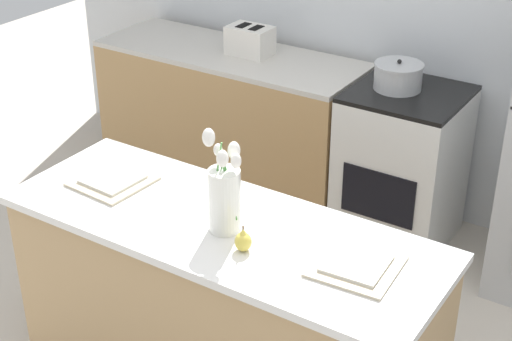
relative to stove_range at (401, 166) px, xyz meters
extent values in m
cube|color=tan|center=(-0.10, -1.60, -0.03)|extent=(1.76, 0.62, 0.85)
cube|color=silver|center=(-0.10, -1.60, 0.41)|extent=(1.80, 0.66, 0.03)
cube|color=tan|center=(-1.16, 0.00, -0.01)|extent=(1.68, 0.60, 0.87)
cube|color=beige|center=(-1.16, 0.00, 0.44)|extent=(1.68, 0.60, 0.03)
cube|color=silver|center=(0.00, 0.00, -0.01)|extent=(0.60, 0.60, 0.88)
cube|color=black|center=(0.00, 0.00, 0.44)|extent=(0.60, 0.60, 0.02)
cube|color=black|center=(0.00, -0.30, -0.04)|extent=(0.42, 0.01, 0.29)
cylinder|color=silver|center=(-0.06, -1.63, 0.56)|extent=(0.12, 0.12, 0.26)
cylinder|color=#569E4C|center=(-0.03, -1.63, 0.61)|extent=(0.08, 0.02, 0.23)
ellipsoid|color=white|center=(0.00, -1.64, 0.75)|extent=(0.04, 0.04, 0.06)
cylinder|color=#569E4C|center=(-0.05, -1.61, 0.62)|extent=(0.03, 0.04, 0.24)
ellipsoid|color=white|center=(-0.04, -1.59, 0.76)|extent=(0.05, 0.05, 0.07)
cylinder|color=#569E4C|center=(-0.09, -1.61, 0.61)|extent=(0.04, 0.03, 0.24)
ellipsoid|color=white|center=(-0.11, -1.60, 0.75)|extent=(0.03, 0.03, 0.05)
cylinder|color=#569E4C|center=(-0.08, -1.65, 0.65)|extent=(0.04, 0.04, 0.31)
ellipsoid|color=white|center=(-0.10, -1.66, 0.83)|extent=(0.05, 0.05, 0.07)
cylinder|color=#569E4C|center=(-0.05, -1.64, 0.62)|extent=(0.03, 0.06, 0.24)
ellipsoid|color=white|center=(-0.04, -1.67, 0.76)|extent=(0.05, 0.05, 0.07)
ellipsoid|color=#E5CC4C|center=(0.08, -1.71, 0.47)|extent=(0.06, 0.06, 0.07)
cone|color=#E5CC4C|center=(0.08, -1.71, 0.51)|extent=(0.04, 0.04, 0.03)
cylinder|color=brown|center=(0.08, -1.71, 0.53)|extent=(0.01, 0.01, 0.01)
cube|color=beige|center=(-0.68, -1.58, 0.44)|extent=(0.31, 0.31, 0.01)
cube|color=silver|center=(-0.68, -1.58, 0.45)|extent=(0.22, 0.22, 0.01)
cube|color=beige|center=(0.48, -1.58, 0.44)|extent=(0.31, 0.31, 0.01)
cube|color=silver|center=(0.48, -1.58, 0.45)|extent=(0.22, 0.22, 0.01)
cube|color=silver|center=(-1.04, 0.04, 0.54)|extent=(0.26, 0.18, 0.17)
cube|color=black|center=(-1.08, 0.04, 0.62)|extent=(0.05, 0.11, 0.01)
cube|color=black|center=(-0.99, 0.04, 0.62)|extent=(0.05, 0.11, 0.01)
cube|color=black|center=(-1.18, 0.04, 0.56)|extent=(0.02, 0.02, 0.02)
cylinder|color=#B2B5B7|center=(-0.07, 0.01, 0.51)|extent=(0.26, 0.26, 0.13)
cylinder|color=#B2B5B7|center=(-0.07, 0.01, 0.59)|extent=(0.26, 0.26, 0.01)
sphere|color=black|center=(-0.07, 0.01, 0.60)|extent=(0.02, 0.02, 0.02)
camera|label=1|loc=(1.42, -3.71, 2.05)|focal=55.00mm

